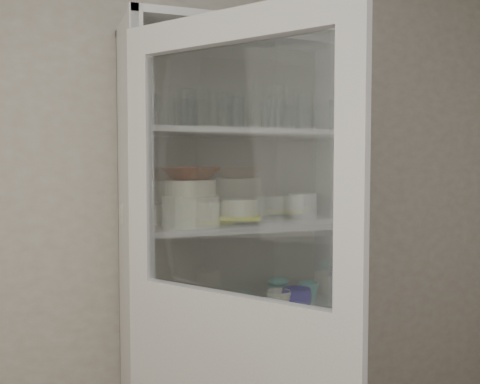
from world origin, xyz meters
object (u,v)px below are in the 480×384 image
object	(u,v)px
goblet_0	(142,109)
grey_bowl_stack	(303,206)
goblet_1	(227,112)
measuring_cups	(197,317)
goblet_2	(292,116)
plate_stack_back	(143,214)
plate_stack_front	(191,211)
mug_teal	(309,292)
cupboard_door	(232,363)
cream_bowl	(191,188)
goblet_3	(299,116)
mug_white	(279,302)
terracotta_bowl	(191,173)
teal_jar	(278,294)
mug_blue	(297,300)
pantry_cabinet	(235,291)
yellow_trivet	(239,217)
white_ramekin	(239,207)
white_canister	(147,303)
glass_platter	(239,221)

from	to	relation	value
goblet_0	grey_bowl_stack	distance (m)	0.85
goblet_1	grey_bowl_stack	size ratio (longest dim) A/B	1.32
goblet_1	measuring_cups	bearing A→B (deg)	-140.08
goblet_2	plate_stack_back	world-z (taller)	goblet_2
plate_stack_front	mug_teal	world-z (taller)	plate_stack_front
goblet_0	measuring_cups	world-z (taller)	goblet_0
cupboard_door	cream_bowl	size ratio (longest dim) A/B	9.62
goblet_3	cupboard_door	bearing A→B (deg)	-129.96
measuring_cups	mug_white	bearing A→B (deg)	-2.39
grey_bowl_stack	mug_white	size ratio (longest dim) A/B	1.17
goblet_0	terracotta_bowl	world-z (taller)	goblet_0
goblet_2	teal_jar	world-z (taller)	goblet_2
mug_blue	mug_teal	world-z (taller)	mug_blue
goblet_3	mug_teal	bearing A→B (deg)	-33.33
goblet_1	mug_teal	xyz separation A→B (m)	(0.40, -0.03, -0.84)
pantry_cabinet	grey_bowl_stack	xyz separation A→B (m)	(0.32, -0.04, 0.38)
cupboard_door	grey_bowl_stack	distance (m)	0.95
goblet_0	mug_teal	xyz separation A→B (m)	(0.78, -0.05, -0.84)
yellow_trivet	mug_blue	world-z (taller)	yellow_trivet
plate_stack_front	white_ramekin	world-z (taller)	plate_stack_front
goblet_0	teal_jar	xyz separation A→B (m)	(0.60, -0.08, -0.83)
grey_bowl_stack	mug_teal	xyz separation A→B (m)	(0.05, 0.03, -0.41)
white_ramekin	white_canister	world-z (taller)	white_ramekin
cupboard_door	white_ramekin	xyz separation A→B (m)	(0.23, 0.56, 0.46)
terracotta_bowl	grey_bowl_stack	bearing A→B (deg)	10.54
goblet_1	mug_teal	size ratio (longest dim) A/B	1.74
mug_teal	measuring_cups	size ratio (longest dim) A/B	1.06
goblet_2	goblet_3	distance (m)	0.04
pantry_cabinet	goblet_0	bearing A→B (deg)	174.75
cream_bowl	mug_blue	distance (m)	0.70
mug_blue	mug_teal	bearing A→B (deg)	47.94
goblet_2	glass_platter	size ratio (longest dim) A/B	0.47
goblet_2	grey_bowl_stack	bearing A→B (deg)	-61.64
cupboard_door	plate_stack_front	distance (m)	0.68
mug_teal	plate_stack_back	bearing A→B (deg)	153.57
goblet_3	mug_blue	bearing A→B (deg)	-117.97
plate_stack_back	terracotta_bowl	distance (m)	0.30
pantry_cabinet	cream_bowl	xyz separation A→B (m)	(-0.24, -0.14, 0.48)
goblet_0	grey_bowl_stack	size ratio (longest dim) A/B	1.39
terracotta_bowl	measuring_cups	distance (m)	0.60
teal_jar	cream_bowl	bearing A→B (deg)	-167.03
goblet_3	white_canister	distance (m)	1.09
goblet_0	glass_platter	distance (m)	0.64
cupboard_door	goblet_2	xyz separation A→B (m)	(0.53, 0.67, 0.87)
white_canister	teal_jar	bearing A→B (deg)	-0.05
plate_stack_back	cream_bowl	xyz separation A→B (m)	(0.17, -0.17, 0.12)
glass_platter	plate_stack_front	bearing A→B (deg)	-167.45
goblet_0	cream_bowl	distance (m)	0.41
goblet_1	pantry_cabinet	bearing A→B (deg)	-26.47
mug_white	pantry_cabinet	bearing A→B (deg)	125.72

